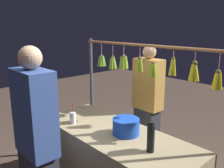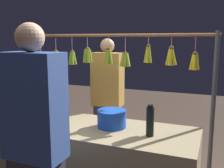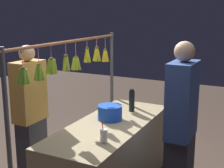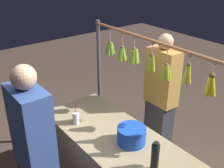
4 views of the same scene
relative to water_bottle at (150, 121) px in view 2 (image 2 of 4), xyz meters
The scene contains 7 objects.
market_counter 0.75m from the water_bottle, ahead, with size 1.90×0.74×0.80m, color tan.
display_rack 0.83m from the water_bottle, 44.58° to the right, with size 2.12×0.12×1.73m.
water_bottle is the anchor object (origin of this frame).
blue_bucket 0.42m from the water_bottle, 13.63° to the right, with size 0.28×0.28×0.17m, color blue.
drink_cup 1.03m from the water_bottle, ahead, with size 0.07×0.07×0.24m.
vendor_person 1.23m from the water_bottle, 49.21° to the right, with size 0.39×0.21×1.66m.
customer_person 1.00m from the water_bottle, 51.67° to the left, with size 0.42×0.23×1.76m.
Camera 2 is at (-1.05, 2.22, 1.65)m, focal length 42.18 mm.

